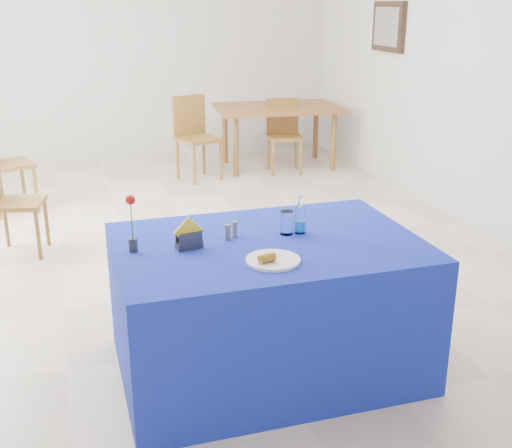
% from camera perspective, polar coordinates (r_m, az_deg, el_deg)
% --- Properties ---
extents(floor, '(7.00, 7.00, 0.00)m').
position_cam_1_polar(floor, '(5.34, -4.96, -2.38)').
color(floor, beige).
rests_on(floor, ground).
extents(room_shell, '(7.00, 7.00, 7.00)m').
position_cam_1_polar(room_shell, '(4.97, -5.55, 16.71)').
color(room_shell, silver).
rests_on(room_shell, ground).
extents(picture_frame, '(0.06, 0.64, 0.52)m').
position_cam_1_polar(picture_frame, '(7.35, 11.72, 16.80)').
color(picture_frame, black).
rests_on(picture_frame, room_shell).
extents(picture_art, '(0.02, 0.52, 0.40)m').
position_cam_1_polar(picture_art, '(7.34, 11.54, 16.81)').
color(picture_art, '#998C66').
rests_on(picture_art, room_shell).
extents(plate, '(0.27, 0.27, 0.01)m').
position_cam_1_polar(plate, '(3.11, 1.52, -3.24)').
color(plate, white).
rests_on(plate, blue_table).
extents(drinking_glass, '(0.07, 0.07, 0.13)m').
position_cam_1_polar(drinking_glass, '(3.46, 2.74, 0.11)').
color(drinking_glass, white).
rests_on(drinking_glass, blue_table).
extents(salt_shaker, '(0.03, 0.03, 0.08)m').
position_cam_1_polar(salt_shaker, '(3.43, -1.90, -0.43)').
color(salt_shaker, slate).
rests_on(salt_shaker, blue_table).
extents(pepper_shaker, '(0.03, 0.03, 0.08)m').
position_cam_1_polar(pepper_shaker, '(3.39, -2.55, -0.72)').
color(pepper_shaker, slate).
rests_on(pepper_shaker, blue_table).
extents(blue_table, '(1.60, 1.10, 0.76)m').
position_cam_1_polar(blue_table, '(3.53, 1.01, -7.29)').
color(blue_table, '#102198').
rests_on(blue_table, floor).
extents(water_bottle, '(0.06, 0.06, 0.21)m').
position_cam_1_polar(water_bottle, '(3.49, 3.94, 0.33)').
color(water_bottle, white).
rests_on(water_bottle, blue_table).
extents(napkin_holder, '(0.15, 0.08, 0.17)m').
position_cam_1_polar(napkin_holder, '(3.28, -5.98, -1.34)').
color(napkin_holder, '#36373B').
rests_on(napkin_holder, blue_table).
extents(rose_vase, '(0.05, 0.05, 0.30)m').
position_cam_1_polar(rose_vase, '(3.25, -10.97, -0.05)').
color(rose_vase, '#242428').
rests_on(rose_vase, blue_table).
extents(oak_table, '(1.55, 1.06, 0.76)m').
position_cam_1_polar(oak_table, '(7.94, 1.99, 9.90)').
color(oak_table, '#97642C').
rests_on(oak_table, floor).
extents(chair_bg_left, '(0.54, 0.54, 0.95)m').
position_cam_1_polar(chair_bg_left, '(7.45, -5.51, 8.19)').
color(chair_bg_left, olive).
rests_on(chair_bg_left, floor).
extents(chair_bg_right, '(0.44, 0.44, 0.87)m').
position_cam_1_polar(chair_bg_right, '(7.76, 2.47, 8.35)').
color(chair_bg_right, olive).
rests_on(chair_bg_right, floor).
extents(chair_win_a, '(0.45, 0.45, 0.87)m').
position_cam_1_polar(chair_win_a, '(5.47, -21.27, 2.43)').
color(chair_win_a, olive).
rests_on(chair_win_a, floor).
extents(banana_pieces, '(0.09, 0.06, 0.04)m').
position_cam_1_polar(banana_pieces, '(3.06, 1.00, -3.03)').
color(banana_pieces, gold).
rests_on(banana_pieces, plate).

